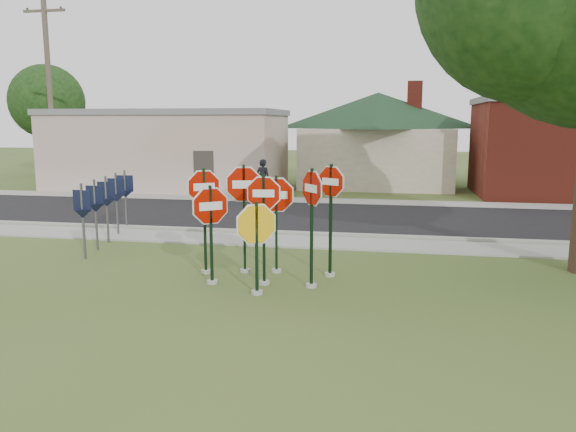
% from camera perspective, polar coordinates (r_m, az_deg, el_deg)
% --- Properties ---
extents(ground, '(120.00, 120.00, 0.00)m').
position_cam_1_polar(ground, '(11.63, -4.45, -8.35)').
color(ground, '#36501E').
rests_on(ground, ground).
extents(sidewalk_near, '(60.00, 1.60, 0.06)m').
position_cam_1_polar(sidewalk_near, '(16.81, 0.39, -2.60)').
color(sidewalk_near, gray).
rests_on(sidewalk_near, ground).
extents(road, '(60.00, 7.00, 0.04)m').
position_cam_1_polar(road, '(21.18, 2.54, -0.10)').
color(road, black).
rests_on(road, ground).
extents(sidewalk_far, '(60.00, 1.60, 0.06)m').
position_cam_1_polar(sidewalk_far, '(25.39, 3.90, 1.52)').
color(sidewalk_far, gray).
rests_on(sidewalk_far, ground).
extents(curb, '(60.00, 0.20, 0.14)m').
position_cam_1_polar(curb, '(17.77, 0.96, -1.80)').
color(curb, gray).
rests_on(curb, ground).
extents(stop_sign_center, '(1.02, 0.24, 2.55)m').
position_cam_1_polar(stop_sign_center, '(12.22, -2.47, 0.15)').
color(stop_sign_center, '#9B9891').
rests_on(stop_sign_center, ground).
extents(stop_sign_yellow, '(1.03, 0.60, 2.08)m').
position_cam_1_polar(stop_sign_yellow, '(11.58, -3.22, -2.13)').
color(stop_sign_yellow, '#9B9891').
rests_on(stop_sign_yellow, ground).
extents(stop_sign_left, '(0.90, 0.72, 2.32)m').
position_cam_1_polar(stop_sign_left, '(12.41, -7.85, -0.51)').
color(stop_sign_left, '#9B9891').
rests_on(stop_sign_left, ground).
extents(stop_sign_right, '(0.67, 0.83, 2.70)m').
position_cam_1_polar(stop_sign_right, '(11.99, 2.43, 0.52)').
color(stop_sign_right, '#9B9891').
rests_on(stop_sign_right, ground).
extents(stop_sign_back_right, '(1.13, 0.24, 2.45)m').
position_cam_1_polar(stop_sign_back_right, '(13.22, -1.20, 0.61)').
color(stop_sign_back_right, '#9B9891').
rests_on(stop_sign_back_right, ground).
extents(stop_sign_back_left, '(1.14, 0.29, 2.71)m').
position_cam_1_polar(stop_sign_back_left, '(13.24, -4.48, 1.47)').
color(stop_sign_back_left, '#9B9891').
rests_on(stop_sign_back_left, ground).
extents(stop_sign_far_right, '(0.85, 0.52, 2.72)m').
position_cam_1_polar(stop_sign_far_right, '(12.90, 4.37, 1.09)').
color(stop_sign_far_right, '#9B9891').
rests_on(stop_sign_far_right, ground).
extents(stop_sign_far_left, '(0.91, 0.62, 2.62)m').
position_cam_1_polar(stop_sign_far_left, '(13.28, -8.50, 1.06)').
color(stop_sign_far_left, '#9B9891').
rests_on(stop_sign_far_left, ground).
extents(route_sign_row, '(1.43, 4.63, 2.00)m').
position_cam_1_polar(route_sign_row, '(17.46, -17.95, 1.37)').
color(route_sign_row, '#59595E').
rests_on(route_sign_row, ground).
extents(building_stucco, '(12.20, 6.20, 4.20)m').
position_cam_1_polar(building_stucco, '(31.08, -12.05, 6.73)').
color(building_stucco, '#BCB8AE').
rests_on(building_stucco, ground).
extents(building_house, '(11.60, 11.60, 6.20)m').
position_cam_1_polar(building_house, '(32.69, 9.12, 9.57)').
color(building_house, beige).
rests_on(building_house, ground).
extents(utility_pole_near, '(2.20, 0.26, 9.50)m').
position_cam_1_polar(utility_pole_near, '(30.94, -23.04, 11.40)').
color(utility_pole_near, '#463C2F').
rests_on(utility_pole_near, ground).
extents(bg_tree_left, '(4.90, 4.90, 7.35)m').
position_cam_1_polar(bg_tree_left, '(41.58, -23.29, 10.60)').
color(bg_tree_left, '#2E2014').
rests_on(bg_tree_left, ground).
extents(pedestrian, '(0.77, 0.60, 1.85)m').
position_cam_1_polar(pedestrian, '(25.56, -2.54, 3.74)').
color(pedestrian, black).
rests_on(pedestrian, sidewalk_far).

